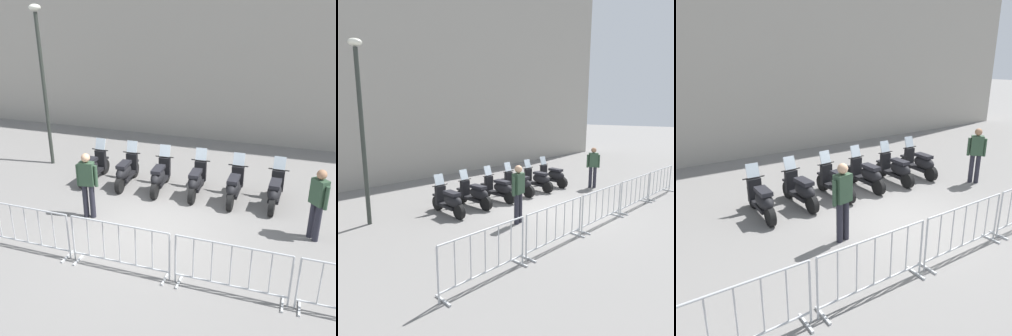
% 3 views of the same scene
% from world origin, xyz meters
% --- Properties ---
extents(ground_plane, '(120.00, 120.00, 0.00)m').
position_xyz_m(ground_plane, '(0.00, 0.00, 0.00)').
color(ground_plane, slate).
extents(building_facade, '(28.08, 5.90, 13.53)m').
position_xyz_m(building_facade, '(1.08, 8.54, 6.76)').
color(building_facade, '#9E998E').
rests_on(building_facade, ground).
extents(motorcycle_0, '(0.62, 1.72, 1.24)m').
position_xyz_m(motorcycle_0, '(-2.45, 2.34, 0.45)').
color(motorcycle_0, black).
rests_on(motorcycle_0, ground).
extents(motorcycle_1, '(0.56, 1.73, 1.24)m').
position_xyz_m(motorcycle_1, '(-1.36, 2.28, 0.45)').
color(motorcycle_1, black).
rests_on(motorcycle_1, ground).
extents(motorcycle_2, '(0.56, 1.73, 1.24)m').
position_xyz_m(motorcycle_2, '(-0.28, 2.12, 0.45)').
color(motorcycle_2, black).
rests_on(motorcycle_2, ground).
extents(motorcycle_3, '(0.56, 1.73, 1.24)m').
position_xyz_m(motorcycle_3, '(0.81, 2.04, 0.45)').
color(motorcycle_3, black).
rests_on(motorcycle_3, ground).
extents(motorcycle_4, '(0.60, 1.72, 1.24)m').
position_xyz_m(motorcycle_4, '(1.88, 1.84, 0.45)').
color(motorcycle_4, black).
rests_on(motorcycle_4, ground).
extents(motorcycle_5, '(0.64, 1.72, 1.24)m').
position_xyz_m(motorcycle_5, '(2.97, 1.76, 0.45)').
color(motorcycle_5, black).
rests_on(motorcycle_5, ground).
extents(barrier_segment_0, '(2.13, 0.69, 1.07)m').
position_xyz_m(barrier_segment_0, '(-4.65, -1.19, 0.53)').
color(barrier_segment_0, '#B2B5B7').
rests_on(barrier_segment_0, ground).
extents(barrier_segment_1, '(2.13, 0.69, 1.07)m').
position_xyz_m(barrier_segment_1, '(-2.44, -1.47, 0.53)').
color(barrier_segment_1, '#B2B5B7').
rests_on(barrier_segment_1, ground).
extents(barrier_segment_2, '(2.13, 0.69, 1.07)m').
position_xyz_m(barrier_segment_2, '(-0.22, -1.75, 0.53)').
color(barrier_segment_2, '#B2B5B7').
rests_on(barrier_segment_2, ground).
extents(barrier_segment_3, '(2.13, 0.69, 1.07)m').
position_xyz_m(barrier_segment_3, '(1.99, -2.03, 0.53)').
color(barrier_segment_3, '#B2B5B7').
rests_on(barrier_segment_3, ground).
extents(barrier_segment_4, '(2.13, 0.69, 1.07)m').
position_xyz_m(barrier_segment_4, '(4.21, -2.31, 0.53)').
color(barrier_segment_4, '#B2B5B7').
rests_on(barrier_segment_4, ground).
extents(street_lamp, '(0.36, 0.36, 5.14)m').
position_xyz_m(street_lamp, '(-4.45, 3.55, 3.15)').
color(street_lamp, '#2D332D').
rests_on(street_lamp, ground).
extents(officer_near_row_end, '(0.55, 0.24, 1.73)m').
position_xyz_m(officer_near_row_end, '(-1.69, 0.20, 0.98)').
color(officer_near_row_end, '#23232D').
rests_on(officer_near_row_end, ground).
extents(officer_mid_plaza, '(0.39, 0.47, 1.73)m').
position_xyz_m(officer_mid_plaza, '(3.77, 0.27, 0.98)').
color(officer_mid_plaza, '#23232D').
rests_on(officer_mid_plaza, ground).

